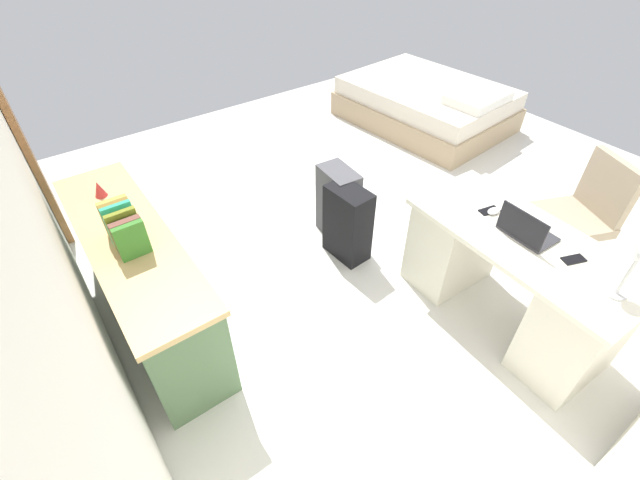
% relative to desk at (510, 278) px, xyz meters
% --- Properties ---
extents(ground_plane, '(6.05, 6.05, 0.00)m').
position_rel_desk_xyz_m(ground_plane, '(1.31, -0.16, -0.38)').
color(ground_plane, silver).
extents(wall_back, '(4.67, 0.10, 2.57)m').
position_rel_desk_xyz_m(wall_back, '(1.31, 2.36, 0.90)').
color(wall_back, white).
rests_on(wall_back, ground_plane).
extents(door_wooden, '(0.88, 0.05, 2.04)m').
position_rel_desk_xyz_m(door_wooden, '(3.09, 2.28, 0.64)').
color(door_wooden, '#936038').
rests_on(door_wooden, ground_plane).
extents(desk, '(1.47, 0.72, 0.74)m').
position_rel_desk_xyz_m(desk, '(0.00, 0.00, 0.00)').
color(desk, silver).
rests_on(desk, ground_plane).
extents(office_chair, '(0.60, 0.60, 0.94)m').
position_rel_desk_xyz_m(office_chair, '(0.05, -0.85, 0.03)').
color(office_chair, black).
rests_on(office_chair, ground_plane).
extents(credenza, '(1.80, 0.48, 0.76)m').
position_rel_desk_xyz_m(credenza, '(1.44, 1.98, -0.00)').
color(credenza, '#4C6B47').
rests_on(credenza, ground_plane).
extents(bed, '(2.01, 1.56, 0.58)m').
position_rel_desk_xyz_m(bed, '(2.48, -1.86, -0.14)').
color(bed, tan).
rests_on(bed, ground_plane).
extents(suitcase_black, '(0.37, 0.24, 0.63)m').
position_rel_desk_xyz_m(suitcase_black, '(1.16, 0.45, -0.07)').
color(suitcase_black, black).
rests_on(suitcase_black, ground_plane).
extents(suitcase_spare_grey, '(0.38, 0.25, 0.64)m').
position_rel_desk_xyz_m(suitcase_spare_grey, '(1.41, 0.35, -0.07)').
color(suitcase_spare_grey, '#4C4C51').
rests_on(suitcase_spare_grey, ground_plane).
extents(laptop, '(0.32, 0.23, 0.21)m').
position_rel_desk_xyz_m(laptop, '(0.02, 0.01, 0.40)').
color(laptop, '#333338').
rests_on(laptop, desk).
extents(computer_mouse, '(0.06, 0.10, 0.03)m').
position_rel_desk_xyz_m(computer_mouse, '(0.28, -0.05, 0.37)').
color(computer_mouse, white).
rests_on(computer_mouse, desk).
extents(cell_phone_near_laptop, '(0.11, 0.15, 0.01)m').
position_rel_desk_xyz_m(cell_phone_near_laptop, '(-0.28, -0.05, 0.36)').
color(cell_phone_near_laptop, black).
rests_on(cell_phone_near_laptop, desk).
extents(cell_phone_by_mouse, '(0.09, 0.15, 0.01)m').
position_rel_desk_xyz_m(cell_phone_by_mouse, '(0.31, -0.04, 0.36)').
color(cell_phone_by_mouse, black).
rests_on(cell_phone_by_mouse, desk).
extents(desk_lamp, '(0.16, 0.11, 0.34)m').
position_rel_desk_xyz_m(desk_lamp, '(-0.51, 0.02, 0.61)').
color(desk_lamp, silver).
rests_on(desk_lamp, desk).
extents(book_row, '(0.32, 0.17, 0.24)m').
position_rel_desk_xyz_m(book_row, '(1.36, 1.98, 0.49)').
color(book_row, '#377A29').
rests_on(book_row, credenza).
extents(figurine_small, '(0.08, 0.08, 0.11)m').
position_rel_desk_xyz_m(figurine_small, '(1.96, 1.98, 0.43)').
color(figurine_small, red).
rests_on(figurine_small, credenza).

